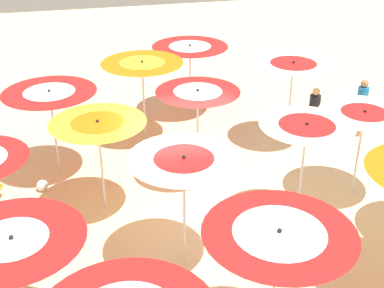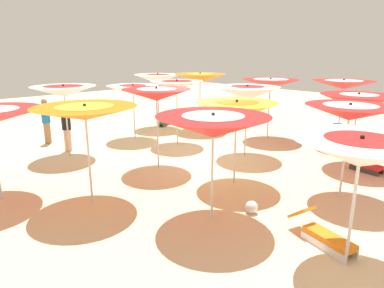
{
  "view_description": "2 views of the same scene",
  "coord_description": "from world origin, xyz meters",
  "px_view_note": "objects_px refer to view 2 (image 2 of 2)",
  "views": [
    {
      "loc": [
        2.23,
        9.48,
        6.85
      ],
      "look_at": [
        -0.46,
        -1.53,
        0.93
      ],
      "focal_mm": 49.47,
      "sensor_mm": 36.0,
      "label": 1
    },
    {
      "loc": [
        7.14,
        -7.31,
        3.37
      ],
      "look_at": [
        1.25,
        -1.73,
        1.16
      ],
      "focal_mm": 31.92,
      "sensor_mm": 36.0,
      "label": 2
    }
  ],
  "objects_px": {
    "lounger_4": "(203,121)",
    "beach_ball": "(252,207)",
    "beach_umbrella_3": "(343,85)",
    "beach_umbrella_13": "(64,91)",
    "lounger_0": "(324,235)",
    "beachgoer_1": "(46,120)",
    "beach_umbrella_4": "(213,126)",
    "beach_umbrella_8": "(85,113)",
    "lounger_2": "(371,166)",
    "beach_umbrella_15": "(158,79)",
    "beach_umbrella_6": "(247,93)",
    "lounger_1": "(338,135)",
    "beach_umbrella_1": "(350,112)",
    "beach_umbrella_5": "(236,110)",
    "beach_umbrella_0": "(360,152)",
    "beachgoer_0": "(67,127)",
    "beach_umbrella_10": "(177,85)",
    "beach_umbrella_9": "(157,95)",
    "lounger_3": "(165,121)",
    "beach_umbrella_14": "(133,90)",
    "beach_umbrella_2": "(358,102)",
    "beach_umbrella_7": "(270,83)",
    "beach_umbrella_11": "(200,78)"
  },
  "relations": [
    {
      "from": "beach_umbrella_1",
      "to": "beachgoer_0",
      "type": "distance_m",
      "value": 8.85
    },
    {
      "from": "beach_umbrella_1",
      "to": "beach_umbrella_15",
      "type": "bearing_deg",
      "value": 169.9
    },
    {
      "from": "beach_umbrella_4",
      "to": "beach_umbrella_8",
      "type": "relative_size",
      "value": 0.98
    },
    {
      "from": "beach_umbrella_1",
      "to": "beachgoer_1",
      "type": "bearing_deg",
      "value": -162.02
    },
    {
      "from": "lounger_4",
      "to": "beach_umbrella_6",
      "type": "bearing_deg",
      "value": 37.26
    },
    {
      "from": "beach_umbrella_6",
      "to": "lounger_1",
      "type": "distance_m",
      "value": 4.85
    },
    {
      "from": "beach_umbrella_2",
      "to": "beach_umbrella_4",
      "type": "relative_size",
      "value": 0.99
    },
    {
      "from": "beach_umbrella_1",
      "to": "beach_umbrella_6",
      "type": "height_order",
      "value": "beach_umbrella_6"
    },
    {
      "from": "beach_umbrella_6",
      "to": "beach_umbrella_8",
      "type": "distance_m",
      "value": 5.49
    },
    {
      "from": "lounger_1",
      "to": "lounger_0",
      "type": "bearing_deg",
      "value": -9.05
    },
    {
      "from": "beachgoer_0",
      "to": "lounger_1",
      "type": "bearing_deg",
      "value": -79.32
    },
    {
      "from": "beach_umbrella_10",
      "to": "beach_umbrella_15",
      "type": "bearing_deg",
      "value": 155.12
    },
    {
      "from": "lounger_1",
      "to": "beachgoer_0",
      "type": "distance_m",
      "value": 10.19
    },
    {
      "from": "lounger_2",
      "to": "beach_umbrella_15",
      "type": "bearing_deg",
      "value": 11.06
    },
    {
      "from": "beach_umbrella_10",
      "to": "beach_umbrella_14",
      "type": "bearing_deg",
      "value": -157.22
    },
    {
      "from": "beach_umbrella_10",
      "to": "beachgoer_0",
      "type": "height_order",
      "value": "beach_umbrella_10"
    },
    {
      "from": "lounger_0",
      "to": "beach_umbrella_5",
      "type": "bearing_deg",
      "value": 174.43
    },
    {
      "from": "beach_umbrella_13",
      "to": "beach_umbrella_9",
      "type": "bearing_deg",
      "value": 25.44
    },
    {
      "from": "beach_umbrella_5",
      "to": "beach_ball",
      "type": "distance_m",
      "value": 2.52
    },
    {
      "from": "beach_umbrella_15",
      "to": "beach_ball",
      "type": "distance_m",
      "value": 9.23
    },
    {
      "from": "beach_umbrella_2",
      "to": "lounger_3",
      "type": "relative_size",
      "value": 1.65
    },
    {
      "from": "lounger_3",
      "to": "beach_umbrella_13",
      "type": "bearing_deg",
      "value": -7.81
    },
    {
      "from": "beach_umbrella_13",
      "to": "beachgoer_1",
      "type": "bearing_deg",
      "value": 176.8
    },
    {
      "from": "beach_umbrella_8",
      "to": "lounger_2",
      "type": "distance_m",
      "value": 7.9
    },
    {
      "from": "beach_umbrella_7",
      "to": "beachgoer_0",
      "type": "xyz_separation_m",
      "value": [
        -3.77,
        -6.52,
        -1.33
      ]
    },
    {
      "from": "beach_umbrella_10",
      "to": "lounger_0",
      "type": "relative_size",
      "value": 1.71
    },
    {
      "from": "beach_umbrella_3",
      "to": "beach_umbrella_13",
      "type": "bearing_deg",
      "value": -124.56
    },
    {
      "from": "beachgoer_0",
      "to": "beachgoer_1",
      "type": "distance_m",
      "value": 1.51
    },
    {
      "from": "beach_umbrella_0",
      "to": "lounger_0",
      "type": "xyz_separation_m",
      "value": [
        -0.54,
        0.32,
        -1.72
      ]
    },
    {
      "from": "beach_umbrella_4",
      "to": "beach_umbrella_6",
      "type": "height_order",
      "value": "beach_umbrella_6"
    },
    {
      "from": "beach_umbrella_8",
      "to": "lounger_3",
      "type": "bearing_deg",
      "value": 129.63
    },
    {
      "from": "lounger_2",
      "to": "lounger_4",
      "type": "height_order",
      "value": "lounger_2"
    },
    {
      "from": "beach_umbrella_0",
      "to": "beach_umbrella_13",
      "type": "relative_size",
      "value": 0.92
    },
    {
      "from": "beach_umbrella_8",
      "to": "beach_umbrella_7",
      "type": "bearing_deg",
      "value": 94.96
    },
    {
      "from": "beach_umbrella_9",
      "to": "lounger_3",
      "type": "bearing_deg",
      "value": 138.96
    },
    {
      "from": "lounger_1",
      "to": "beach_ball",
      "type": "distance_m",
      "value": 7.7
    },
    {
      "from": "beach_umbrella_10",
      "to": "beach_umbrella_8",
      "type": "bearing_deg",
      "value": -62.16
    },
    {
      "from": "lounger_0",
      "to": "beachgoer_1",
      "type": "xyz_separation_m",
      "value": [
        -10.46,
        -0.84,
        0.68
      ]
    },
    {
      "from": "lounger_1",
      "to": "beach_umbrella_11",
      "type": "bearing_deg",
      "value": -94.04
    },
    {
      "from": "beach_umbrella_8",
      "to": "beach_umbrella_10",
      "type": "bearing_deg",
      "value": 117.84
    },
    {
      "from": "beach_umbrella_5",
      "to": "beach_umbrella_15",
      "type": "xyz_separation_m",
      "value": [
        -6.74,
        2.78,
        0.25
      ]
    },
    {
      "from": "beach_umbrella_10",
      "to": "lounger_0",
      "type": "bearing_deg",
      "value": -20.68
    },
    {
      "from": "beach_umbrella_4",
      "to": "lounger_4",
      "type": "xyz_separation_m",
      "value": [
        -6.69,
        6.46,
        -1.78
      ]
    },
    {
      "from": "beach_umbrella_13",
      "to": "beach_ball",
      "type": "relative_size",
      "value": 8.68
    },
    {
      "from": "beach_umbrella_10",
      "to": "lounger_2",
      "type": "xyz_separation_m",
      "value": [
        6.2,
        1.93,
        -1.97
      ]
    },
    {
      "from": "lounger_4",
      "to": "beachgoer_1",
      "type": "distance_m",
      "value": 6.81
    },
    {
      "from": "beach_umbrella_13",
      "to": "beach_ball",
      "type": "distance_m",
      "value": 7.05
    },
    {
      "from": "lounger_4",
      "to": "beach_ball",
      "type": "height_order",
      "value": "lounger_4"
    },
    {
      "from": "beachgoer_1",
      "to": "beach_ball",
      "type": "xyz_separation_m",
      "value": [
        8.81,
        0.91,
        -0.75
      ]
    },
    {
      "from": "beach_umbrella_0",
      "to": "beach_umbrella_9",
      "type": "xyz_separation_m",
      "value": [
        -5.91,
        0.77,
        0.26
      ]
    }
  ]
}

